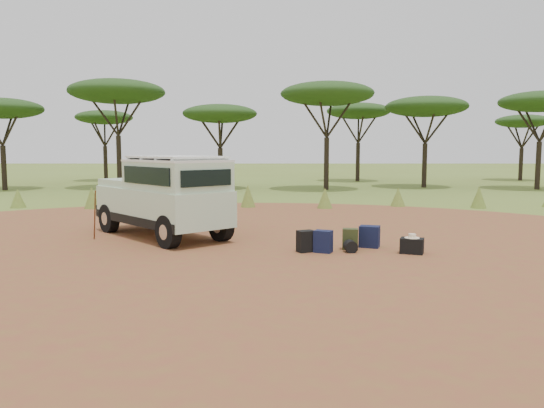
{
  "coord_description": "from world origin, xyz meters",
  "views": [
    {
      "loc": [
        0.97,
        -12.01,
        2.32
      ],
      "look_at": [
        0.96,
        0.5,
        1.0
      ],
      "focal_mm": 35.0,
      "sensor_mm": 36.0,
      "label": 1
    }
  ],
  "objects_px": {
    "safari_vehicle": "(165,198)",
    "backpack_olive": "(350,239)",
    "backpack_black": "(306,241)",
    "backpack_navy": "(323,242)",
    "walking_staff": "(95,215)",
    "hard_case": "(412,246)",
    "duffel_navy": "(369,237)"
  },
  "relations": [
    {
      "from": "backpack_black",
      "to": "backpack_navy",
      "type": "bearing_deg",
      "value": -31.08
    },
    {
      "from": "backpack_black",
      "to": "backpack_navy",
      "type": "relative_size",
      "value": 0.98
    },
    {
      "from": "backpack_navy",
      "to": "backpack_olive",
      "type": "height_order",
      "value": "backpack_navy"
    },
    {
      "from": "safari_vehicle",
      "to": "backpack_black",
      "type": "height_order",
      "value": "safari_vehicle"
    },
    {
      "from": "safari_vehicle",
      "to": "backpack_navy",
      "type": "height_order",
      "value": "safari_vehicle"
    },
    {
      "from": "backpack_black",
      "to": "hard_case",
      "type": "distance_m",
      "value": 2.34
    },
    {
      "from": "walking_staff",
      "to": "hard_case",
      "type": "bearing_deg",
      "value": -40.42
    },
    {
      "from": "walking_staff",
      "to": "backpack_navy",
      "type": "distance_m",
      "value": 5.84
    },
    {
      "from": "duffel_navy",
      "to": "hard_case",
      "type": "bearing_deg",
      "value": -23.32
    },
    {
      "from": "backpack_olive",
      "to": "hard_case",
      "type": "height_order",
      "value": "backpack_olive"
    },
    {
      "from": "walking_staff",
      "to": "backpack_navy",
      "type": "xyz_separation_m",
      "value": [
        5.61,
        -1.59,
        -0.39
      ]
    },
    {
      "from": "safari_vehicle",
      "to": "backpack_olive",
      "type": "xyz_separation_m",
      "value": [
        4.6,
        -1.72,
        -0.78
      ]
    },
    {
      "from": "safari_vehicle",
      "to": "walking_staff",
      "type": "relative_size",
      "value": 3.26
    },
    {
      "from": "backpack_olive",
      "to": "duffel_navy",
      "type": "distance_m",
      "value": 0.56
    },
    {
      "from": "safari_vehicle",
      "to": "walking_staff",
      "type": "distance_m",
      "value": 1.78
    },
    {
      "from": "backpack_black",
      "to": "duffel_navy",
      "type": "xyz_separation_m",
      "value": [
        1.53,
        0.58,
        0.01
      ]
    },
    {
      "from": "backpack_black",
      "to": "backpack_navy",
      "type": "distance_m",
      "value": 0.39
    },
    {
      "from": "backpack_navy",
      "to": "hard_case",
      "type": "bearing_deg",
      "value": 20.38
    },
    {
      "from": "safari_vehicle",
      "to": "backpack_navy",
      "type": "distance_m",
      "value": 4.52
    },
    {
      "from": "safari_vehicle",
      "to": "backpack_black",
      "type": "relative_size",
      "value": 8.9
    },
    {
      "from": "walking_staff",
      "to": "backpack_black",
      "type": "bearing_deg",
      "value": -44.18
    },
    {
      "from": "backpack_navy",
      "to": "duffel_navy",
      "type": "relative_size",
      "value": 0.98
    },
    {
      "from": "walking_staff",
      "to": "backpack_navy",
      "type": "height_order",
      "value": "walking_staff"
    },
    {
      "from": "safari_vehicle",
      "to": "hard_case",
      "type": "distance_m",
      "value": 6.34
    },
    {
      "from": "backpack_olive",
      "to": "hard_case",
      "type": "relative_size",
      "value": 0.99
    },
    {
      "from": "duffel_navy",
      "to": "backpack_navy",
      "type": "bearing_deg",
      "value": -132.03
    },
    {
      "from": "hard_case",
      "to": "backpack_black",
      "type": "bearing_deg",
      "value": -162.92
    },
    {
      "from": "backpack_olive",
      "to": "duffel_navy",
      "type": "height_order",
      "value": "duffel_navy"
    },
    {
      "from": "backpack_black",
      "to": "hard_case",
      "type": "height_order",
      "value": "backpack_black"
    },
    {
      "from": "backpack_black",
      "to": "duffel_navy",
      "type": "height_order",
      "value": "duffel_navy"
    },
    {
      "from": "walking_staff",
      "to": "safari_vehicle",
      "type": "bearing_deg",
      "value": -11.34
    },
    {
      "from": "walking_staff",
      "to": "backpack_black",
      "type": "xyz_separation_m",
      "value": [
        5.22,
        -1.53,
        -0.39
      ]
    }
  ]
}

